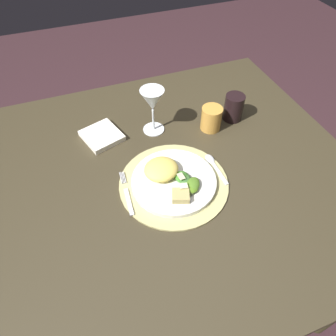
{
  "coord_description": "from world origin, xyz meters",
  "views": [
    {
      "loc": [
        -0.24,
        -0.59,
        1.48
      ],
      "look_at": [
        -0.02,
        0.0,
        0.77
      ],
      "focal_mm": 32.79,
      "sensor_mm": 36.0,
      "label": 1
    }
  ],
  "objects": [
    {
      "name": "pasta_serving",
      "position": [
        -0.04,
        -0.01,
        0.79
      ],
      "size": [
        0.11,
        0.11,
        0.04
      ],
      "primitive_type": "ellipsoid",
      "rotation": [
        0.0,
        0.0,
        0.1
      ],
      "color": "#ECCF5E",
      "rests_on": "dinner_plate"
    },
    {
      "name": "bread_piece",
      "position": [
        -0.02,
        -0.12,
        0.78
      ],
      "size": [
        0.06,
        0.06,
        0.02
      ],
      "primitive_type": "cube",
      "rotation": [
        0.0,
        0.0,
        1.22
      ],
      "color": "tan",
      "rests_on": "dinner_plate"
    },
    {
      "name": "napkin",
      "position": [
        -0.18,
        0.23,
        0.76
      ],
      "size": [
        0.15,
        0.16,
        0.02
      ],
      "primitive_type": "cube",
      "rotation": [
        0.0,
        0.0,
        0.31
      ],
      "color": "white",
      "rests_on": "dining_table"
    },
    {
      "name": "placemat",
      "position": [
        -0.02,
        -0.05,
        0.76
      ],
      "size": [
        0.33,
        0.33,
        0.01
      ],
      "primitive_type": "cylinder",
      "color": "tan",
      "rests_on": "dining_table"
    },
    {
      "name": "salad_greens",
      "position": [
        0.01,
        -0.09,
        0.78
      ],
      "size": [
        0.08,
        0.1,
        0.03
      ],
      "color": "#4E7923",
      "rests_on": "dinner_plate"
    },
    {
      "name": "dinner_plate",
      "position": [
        -0.02,
        -0.05,
        0.77
      ],
      "size": [
        0.26,
        0.26,
        0.02
      ],
      "primitive_type": "cylinder",
      "color": "silver",
      "rests_on": "placemat"
    },
    {
      "name": "fork",
      "position": [
        -0.16,
        -0.05,
        0.76
      ],
      "size": [
        0.03,
        0.16,
        0.0
      ],
      "color": "silver",
      "rests_on": "placemat"
    },
    {
      "name": "wine_glass",
      "position": [
        0.01,
        0.21,
        0.87
      ],
      "size": [
        0.08,
        0.08,
        0.17
      ],
      "color": "silver",
      "rests_on": "dining_table"
    },
    {
      "name": "ground_plane",
      "position": [
        0.0,
        0.0,
        0.0
      ],
      "size": [
        6.0,
        6.0,
        0.0
      ],
      "primitive_type": "plane",
      "color": "#362024"
    },
    {
      "name": "dining_table",
      "position": [
        0.0,
        0.0,
        0.63
      ],
      "size": [
        1.16,
        1.07,
        0.75
      ],
      "color": "#37301F",
      "rests_on": "ground"
    },
    {
      "name": "spoon",
      "position": [
        0.13,
        -0.02,
        0.76
      ],
      "size": [
        0.03,
        0.13,
        0.01
      ],
      "color": "silver",
      "rests_on": "placemat"
    },
    {
      "name": "dark_tumbler",
      "position": [
        0.3,
        0.17,
        0.8
      ],
      "size": [
        0.07,
        0.07,
        0.1
      ],
      "primitive_type": "cylinder",
      "color": "black",
      "rests_on": "dining_table"
    },
    {
      "name": "amber_tumbler",
      "position": [
        0.2,
        0.15,
        0.8
      ],
      "size": [
        0.07,
        0.07,
        0.09
      ],
      "primitive_type": "cylinder",
      "color": "gold",
      "rests_on": "dining_table"
    }
  ]
}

